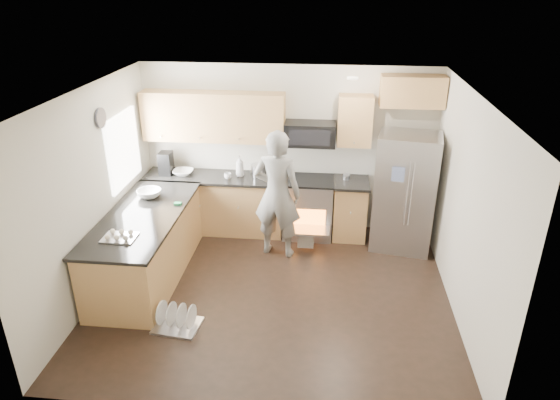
# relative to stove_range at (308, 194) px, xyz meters

# --- Properties ---
(ground) EXTENTS (4.50, 4.50, 0.00)m
(ground) POSITION_rel_stove_range_xyz_m (-0.35, -1.69, -0.68)
(ground) COLOR black
(ground) RESTS_ON ground
(room_shell) EXTENTS (4.54, 4.04, 2.62)m
(room_shell) POSITION_rel_stove_range_xyz_m (-0.39, -1.68, 1.00)
(room_shell) COLOR beige
(room_shell) RESTS_ON ground
(back_cabinet_run) EXTENTS (4.45, 0.64, 2.50)m
(back_cabinet_run) POSITION_rel_stove_range_xyz_m (-0.94, 0.05, 0.29)
(back_cabinet_run) COLOR #B68848
(back_cabinet_run) RESTS_ON ground
(peninsula) EXTENTS (0.96, 2.36, 1.03)m
(peninsula) POSITION_rel_stove_range_xyz_m (-2.10, -1.44, -0.21)
(peninsula) COLOR #B68848
(peninsula) RESTS_ON ground
(stove_range) EXTENTS (0.76, 0.97, 1.79)m
(stove_range) POSITION_rel_stove_range_xyz_m (0.00, 0.00, 0.00)
(stove_range) COLOR #B7B7BC
(stove_range) RESTS_ON ground
(refrigerator) EXTENTS (0.96, 0.81, 1.76)m
(refrigerator) POSITION_rel_stove_range_xyz_m (1.42, -0.24, 0.20)
(refrigerator) COLOR #B7B7BC
(refrigerator) RESTS_ON ground
(person) EXTENTS (0.75, 0.56, 1.89)m
(person) POSITION_rel_stove_range_xyz_m (-0.41, -0.65, 0.27)
(person) COLOR gray
(person) RESTS_ON ground
(dish_rack) EXTENTS (0.56, 0.47, 0.32)m
(dish_rack) POSITION_rel_stove_range_xyz_m (-1.39, -2.49, -0.59)
(dish_rack) COLOR #B7B7BC
(dish_rack) RESTS_ON ground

